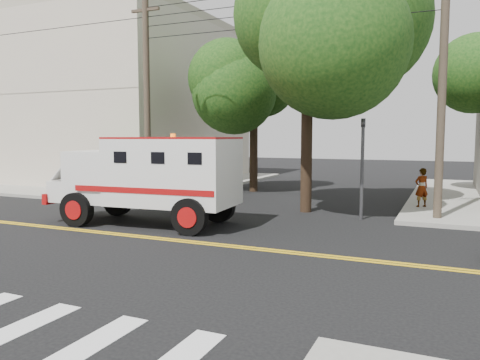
% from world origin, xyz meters
% --- Properties ---
extents(ground, '(100.00, 100.00, 0.00)m').
position_xyz_m(ground, '(0.00, 0.00, 0.00)').
color(ground, black).
rests_on(ground, ground).
extents(sidewalk_nw, '(17.00, 17.00, 0.15)m').
position_xyz_m(sidewalk_nw, '(-13.50, 13.50, 0.07)').
color(sidewalk_nw, gray).
rests_on(sidewalk_nw, ground).
extents(building_left, '(16.00, 14.00, 10.00)m').
position_xyz_m(building_left, '(-15.50, 15.00, 5.15)').
color(building_left, beige).
rests_on(building_left, sidewalk_nw).
extents(utility_pole_left, '(0.28, 0.28, 9.00)m').
position_xyz_m(utility_pole_left, '(-5.60, 6.00, 4.50)').
color(utility_pole_left, '#382D23').
rests_on(utility_pole_left, ground).
extents(utility_pole_right, '(0.28, 0.28, 9.00)m').
position_xyz_m(utility_pole_right, '(6.30, 6.20, 4.50)').
color(utility_pole_right, '#382D23').
rests_on(utility_pole_right, ground).
extents(tree_main, '(6.08, 5.70, 9.85)m').
position_xyz_m(tree_main, '(1.94, 6.21, 7.20)').
color(tree_main, black).
rests_on(tree_main, ground).
extents(tree_left, '(4.48, 4.20, 7.70)m').
position_xyz_m(tree_left, '(-2.68, 11.79, 5.73)').
color(tree_left, black).
rests_on(tree_left, ground).
extents(traffic_signal, '(0.15, 0.18, 3.60)m').
position_xyz_m(traffic_signal, '(3.80, 5.60, 2.23)').
color(traffic_signal, '#3F3F42').
rests_on(traffic_signal, ground).
extents(accessibility_sign, '(0.45, 0.10, 2.02)m').
position_xyz_m(accessibility_sign, '(-6.20, 6.17, 1.37)').
color(accessibility_sign, '#3F3F42').
rests_on(accessibility_sign, ground).
extents(palm_planter, '(3.52, 2.63, 2.36)m').
position_xyz_m(palm_planter, '(-7.44, 6.62, 1.65)').
color(palm_planter, '#1E3314').
rests_on(palm_planter, sidewalk_nw).
extents(armored_truck, '(6.63, 3.02, 2.95)m').
position_xyz_m(armored_truck, '(-2.51, 1.79, 1.68)').
color(armored_truck, silver).
rests_on(armored_truck, ground).
extents(pedestrian_a, '(0.68, 0.64, 1.56)m').
position_xyz_m(pedestrian_a, '(5.65, 8.67, 0.93)').
color(pedestrian_a, gray).
rests_on(pedestrian_a, sidewalk_ne).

